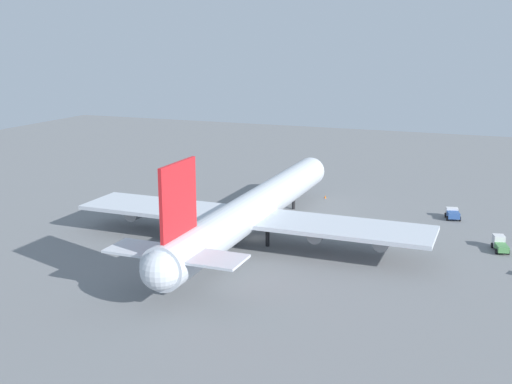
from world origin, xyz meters
The scene contains 5 objects.
ground_plane centered at (0.00, 0.00, 0.00)m, with size 291.33×291.33×0.00m, color slate.
cargo_airplane centered at (-0.45, 0.00, 5.68)m, with size 72.83×62.83×19.03m.
cargo_loader centered at (25.93, -31.81, 1.07)m, with size 4.26×3.40×2.04m.
fuel_truck centered at (9.03, -40.84, 1.15)m, with size 5.28×3.13×2.35m.
safety_cone_nose centered at (32.77, -3.78, 0.34)m, with size 0.47×0.47×0.67m, color orange.
Camera 1 is at (-99.47, -39.48, 34.76)m, focal length 43.82 mm.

